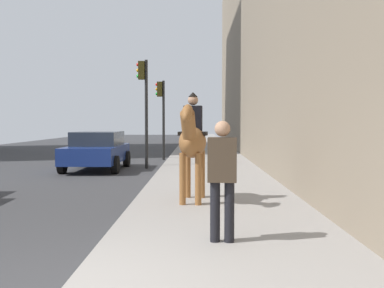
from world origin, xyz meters
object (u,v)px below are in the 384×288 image
traffic_light_near_curb (144,96)px  traffic_light_far_curb (162,107)px  pedestrian_greeting (222,173)px  car_near_lane (97,150)px  mounted_horse_near (192,140)px

traffic_light_near_curb → traffic_light_far_curb: size_ratio=1.12×
pedestrian_greeting → car_near_lane: bearing=26.3°
pedestrian_greeting → traffic_light_far_curb: (15.20, 2.04, 1.43)m
mounted_horse_near → traffic_light_near_curb: 8.34m
pedestrian_greeting → car_near_lane: (10.70, 4.13, -0.33)m
traffic_light_near_curb → traffic_light_far_curb: 4.01m
traffic_light_near_curb → traffic_light_far_curb: traffic_light_near_curb is taller
car_near_lane → traffic_light_far_curb: (4.50, -2.09, 1.76)m
pedestrian_greeting → mounted_horse_near: bearing=13.2°
car_near_lane → traffic_light_near_curb: size_ratio=0.97×
mounted_horse_near → car_near_lane: (7.48, 3.67, -0.65)m
mounted_horse_near → traffic_light_far_curb: size_ratio=0.62×
mounted_horse_near → car_near_lane: bearing=-148.3°
pedestrian_greeting → traffic_light_near_curb: size_ratio=0.41×
mounted_horse_near → pedestrian_greeting: size_ratio=1.36×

